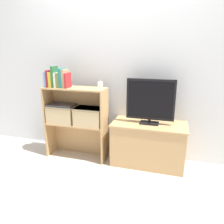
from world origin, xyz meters
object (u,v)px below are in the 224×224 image
Objects in this scene: book_teal at (62,78)px; storage_basket_left at (62,113)px; book_mustard at (52,79)px; baby_monitor at (100,85)px; book_forest at (55,77)px; tv at (150,101)px; storage_basket_right at (89,116)px; book_tan at (65,78)px; book_crimson at (68,80)px; laptop at (61,105)px; book_skyblue at (47,79)px; book_olive at (60,80)px; book_maroon at (50,78)px; tv_stand at (148,144)px; book_ivory at (57,80)px.

book_teal reaches higher than storage_basket_left.
book_mustard is at bearing 180.00° from book_teal.
baby_monitor reaches higher than storage_basket_left.
book_mustard is 0.05m from book_forest.
storage_basket_left is at bearing 158.96° from book_teal.
tv is 1.59× the size of storage_basket_right.
storage_basket_left is (-0.05, 0.02, -0.46)m from book_teal.
book_tan is 1.24× the size of book_crimson.
storage_basket_right is 1.02× the size of laptop.
storage_basket_left and storage_basket_right have the same top height.
book_skyblue is 0.37m from laptop.
book_olive and book_crimson have the same top height.
book_teal is at bearing 0.00° from book_maroon.
book_skyblue is 0.54× the size of laptop.
storage_basket_left is (0.13, 0.02, -0.45)m from book_maroon.
book_mustard is 0.65m from storage_basket_right.
tv_stand is 7.55× the size of baby_monitor.
book_tan is 0.04m from book_crimson.
book_crimson is at bearing -8.61° from laptop.
book_forest is (0.04, 0.00, 0.04)m from book_mustard.
book_teal is 1.06× the size of book_tan.
book_maroon is 0.66m from baby_monitor.
book_tan reaches higher than tv_stand.
book_mustard reaches higher than book_olive.
storage_basket_right is (-0.74, -0.09, 0.33)m from tv_stand.
book_forest is at bearing -176.75° from baby_monitor.
book_olive reaches higher than storage_basket_right.
tv is at bearing 4.56° from laptop.
book_skyblue is 0.47m from storage_basket_left.
book_maroon is (0.03, 0.00, 0.01)m from book_skyblue.
book_teal reaches higher than tv_stand.
book_ivory is at bearing 0.00° from book_maroon.
book_ivory is 0.80× the size of book_tan.
book_mustard is 0.10m from book_olive.
storage_basket_right is (-0.74, -0.09, -0.22)m from tv.
storage_basket_left is (0.03, 0.02, -0.43)m from book_ivory.
book_olive is at bearing 0.00° from book_forest.
book_teal reaches higher than laptop.
baby_monitor is (-0.59, -0.07, 0.17)m from tv.
book_olive is 0.50× the size of storage_basket_left.
book_maroon is 0.25m from book_crimson.
book_teal is (0.14, 0.00, 0.02)m from book_mustard.
book_mustard reaches higher than baby_monitor.
book_mustard reaches higher than tv.
book_olive is 0.05m from book_teal.
book_ivory is 0.56m from baby_monitor.
book_olive reaches higher than tv.
book_mustard reaches higher than laptop.
book_crimson is 0.50m from storage_basket_right.
tv reaches higher than storage_basket_left.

